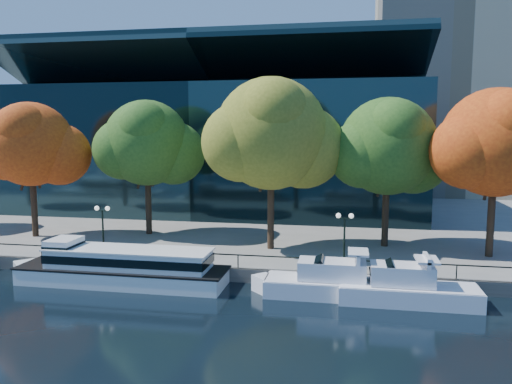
% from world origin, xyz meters
% --- Properties ---
extents(ground, '(160.00, 160.00, 0.00)m').
position_xyz_m(ground, '(0.00, 0.00, 0.00)').
color(ground, black).
rests_on(ground, ground).
extents(promenade, '(90.00, 67.08, 1.00)m').
position_xyz_m(promenade, '(0.00, 36.38, 0.50)').
color(promenade, slate).
rests_on(promenade, ground).
extents(railing, '(88.20, 0.08, 0.99)m').
position_xyz_m(railing, '(0.00, 3.25, 1.94)').
color(railing, black).
rests_on(railing, promenade).
extents(convention_building, '(50.00, 24.57, 21.43)m').
position_xyz_m(convention_building, '(-4.00, 31.79, 8.51)').
color(convention_building, black).
rests_on(convention_building, ground).
extents(tour_boat, '(16.48, 3.68, 3.13)m').
position_xyz_m(tour_boat, '(-3.37, 1.12, 1.33)').
color(tour_boat, white).
rests_on(tour_boat, ground).
extents(cruiser_near, '(10.82, 2.79, 3.14)m').
position_xyz_m(cruiser_near, '(11.85, 1.12, 0.97)').
color(cruiser_near, white).
rests_on(cruiser_near, ground).
extents(cruiser_far, '(9.73, 2.70, 3.18)m').
position_xyz_m(cruiser_far, '(16.21, 0.65, 1.01)').
color(cruiser_far, white).
rests_on(cruiser_far, ground).
extents(tree_1, '(9.65, 7.91, 12.47)m').
position_xyz_m(tree_1, '(-15.89, 10.28, 9.44)').
color(tree_1, black).
rests_on(tree_1, promenade).
extents(tree_2, '(10.05, 8.24, 12.72)m').
position_xyz_m(tree_2, '(-5.82, 13.26, 9.52)').
color(tree_2, black).
rests_on(tree_2, promenade).
extents(tree_3, '(11.56, 9.48, 14.24)m').
position_xyz_m(tree_3, '(6.61, 9.46, 10.42)').
color(tree_3, black).
rests_on(tree_3, promenade).
extents(tree_4, '(10.26, 8.42, 12.65)m').
position_xyz_m(tree_4, '(16.10, 12.16, 9.37)').
color(tree_4, black).
rests_on(tree_4, promenade).
extents(tree_5, '(10.46, 8.58, 13.14)m').
position_xyz_m(tree_5, '(23.96, 9.96, 9.78)').
color(tree_5, black).
rests_on(tree_5, promenade).
extents(lamp_1, '(1.26, 0.36, 4.03)m').
position_xyz_m(lamp_1, '(-6.13, 4.50, 3.98)').
color(lamp_1, black).
rests_on(lamp_1, promenade).
extents(lamp_2, '(1.26, 0.36, 4.03)m').
position_xyz_m(lamp_2, '(12.54, 4.50, 3.98)').
color(lamp_2, black).
rests_on(lamp_2, promenade).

